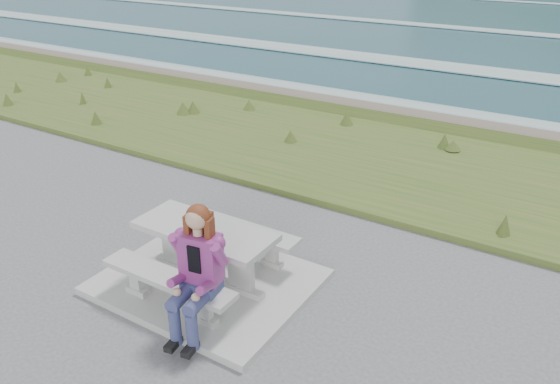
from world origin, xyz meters
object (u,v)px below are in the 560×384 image
Objects in this scene: picnic_table at (205,240)px; bench_landward at (168,283)px; bench_seaward at (239,232)px; seated_woman at (195,289)px.

bench_landward is at bearing -90.00° from picnic_table.
picnic_table is at bearing -90.00° from bench_seaward.
seated_woman reaches higher than bench_landward.
bench_seaward is at bearing 90.00° from picnic_table.
picnic_table is 1.00× the size of bench_landward.
bench_seaward is 1.65m from seated_woman.
seated_woman reaches higher than picnic_table.
bench_landward and bench_seaward have the same top height.
bench_seaward is (0.00, 0.70, -0.23)m from picnic_table.
bench_landward is 0.59m from seated_woman.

